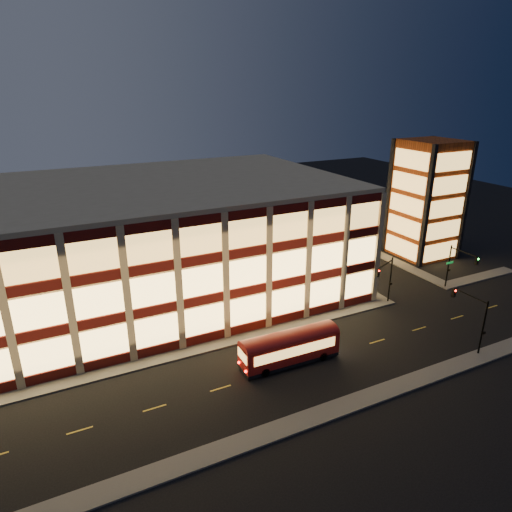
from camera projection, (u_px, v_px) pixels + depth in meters
ground at (216, 350)px, 46.88m from camera, size 200.00×200.00×0.00m
sidewalk_office_south at (185, 352)px, 46.44m from camera, size 54.00×2.00×0.15m
sidewalk_office_east at (313, 260)px, 70.70m from camera, size 2.00×30.00×0.15m
sidewalk_tower_south at (477, 278)px, 64.38m from camera, size 14.00×2.00×0.15m
sidewalk_tower_west at (369, 250)px, 75.29m from camera, size 2.00×30.00×0.15m
sidewalk_near at (278, 430)px, 35.96m from camera, size 100.00×2.00×0.15m
office_building at (143, 241)px, 57.29m from camera, size 50.45×30.45×14.50m
stair_tower at (426, 200)px, 70.40m from camera, size 8.60×8.60×18.00m
traffic_signal_far at (386, 275)px, 54.90m from camera, size 3.79×1.87×6.00m
traffic_signal_right at (458, 262)px, 58.89m from camera, size 1.20×4.37×6.00m
traffic_signal_near at (472, 312)px, 45.99m from camera, size 0.32×4.45×6.00m
trolley_bus at (290, 346)px, 44.23m from camera, size 10.01×2.83×3.37m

